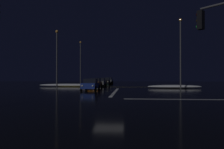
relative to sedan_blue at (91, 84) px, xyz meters
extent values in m
cube|color=black|center=(3.41, -10.29, -0.85)|extent=(120.00, 120.00, 0.10)
cube|color=white|center=(3.41, -2.21, -0.80)|extent=(0.35, 13.83, 0.01)
cube|color=yellow|center=(3.41, 9.39, -0.80)|extent=(22.00, 0.15, 0.01)
cube|color=white|center=(11.59, -10.29, -0.80)|extent=(13.83, 0.40, 0.01)
ellipsoid|color=white|center=(-5.48, 10.11, -0.53)|extent=(11.73, 1.50, 0.53)
ellipsoid|color=white|center=(12.29, 6.13, -0.53)|extent=(8.39, 1.50, 0.53)
cube|color=navy|center=(0.00, -0.04, -0.13)|extent=(1.80, 4.20, 0.70)
cube|color=black|center=(0.00, 0.16, 0.49)|extent=(1.60, 2.00, 0.55)
cylinder|color=black|center=(0.90, -1.59, -0.48)|extent=(0.22, 0.64, 0.64)
cylinder|color=black|center=(-0.90, -1.59, -0.48)|extent=(0.22, 0.64, 0.64)
cylinder|color=black|center=(0.90, 1.51, -0.48)|extent=(0.22, 0.64, 0.64)
cylinder|color=black|center=(-0.90, 1.51, -0.48)|extent=(0.22, 0.64, 0.64)
sphere|color=#F9EFC6|center=(0.65, -2.16, -0.08)|extent=(0.22, 0.22, 0.22)
sphere|color=#F9EFC6|center=(-0.65, -2.16, -0.08)|extent=(0.22, 0.22, 0.22)
cube|color=#C66014|center=(-0.36, 6.06, -0.13)|extent=(1.80, 4.20, 0.70)
cube|color=black|center=(-0.36, 6.26, 0.49)|extent=(1.60, 2.00, 0.55)
cylinder|color=black|center=(0.54, 4.51, -0.48)|extent=(0.22, 0.64, 0.64)
cylinder|color=black|center=(-1.26, 4.51, -0.48)|extent=(0.22, 0.64, 0.64)
cylinder|color=black|center=(0.54, 7.61, -0.48)|extent=(0.22, 0.64, 0.64)
cylinder|color=black|center=(-1.26, 7.61, -0.48)|extent=(0.22, 0.64, 0.64)
sphere|color=#F9EFC6|center=(0.29, 3.94, -0.08)|extent=(0.22, 0.22, 0.22)
sphere|color=#F9EFC6|center=(-1.01, 3.94, -0.08)|extent=(0.22, 0.22, 0.22)
cube|color=slate|center=(-0.36, 12.48, -0.13)|extent=(1.80, 4.20, 0.70)
cube|color=black|center=(-0.36, 12.68, 0.49)|extent=(1.60, 2.00, 0.55)
cylinder|color=black|center=(0.54, 10.93, -0.48)|extent=(0.22, 0.64, 0.64)
cylinder|color=black|center=(-1.26, 10.93, -0.48)|extent=(0.22, 0.64, 0.64)
cylinder|color=black|center=(0.54, 14.03, -0.48)|extent=(0.22, 0.64, 0.64)
cylinder|color=black|center=(-1.26, 14.03, -0.48)|extent=(0.22, 0.64, 0.64)
sphere|color=#F9EFC6|center=(0.29, 10.36, -0.08)|extent=(0.22, 0.22, 0.22)
sphere|color=#F9EFC6|center=(-1.01, 10.36, -0.08)|extent=(0.22, 0.22, 0.22)
cube|color=black|center=(0.01, 19.25, -0.13)|extent=(1.80, 4.20, 0.70)
cube|color=black|center=(0.01, 19.45, 0.49)|extent=(1.60, 2.00, 0.55)
cylinder|color=black|center=(0.91, 17.70, -0.48)|extent=(0.22, 0.64, 0.64)
cylinder|color=black|center=(-0.89, 17.70, -0.48)|extent=(0.22, 0.64, 0.64)
cylinder|color=black|center=(0.91, 20.80, -0.48)|extent=(0.22, 0.64, 0.64)
cylinder|color=black|center=(-0.89, 20.80, -0.48)|extent=(0.22, 0.64, 0.64)
sphere|color=#F9EFC6|center=(0.66, 17.13, -0.08)|extent=(0.22, 0.22, 0.22)
sphere|color=#F9EFC6|center=(-0.64, 17.13, -0.08)|extent=(0.22, 0.22, 0.22)
cube|color=#B7B7BC|center=(0.01, 24.67, -0.13)|extent=(1.80, 4.20, 0.70)
cube|color=black|center=(0.01, 24.87, 0.49)|extent=(1.60, 2.00, 0.55)
cylinder|color=black|center=(0.91, 23.12, -0.48)|extent=(0.22, 0.64, 0.64)
cylinder|color=black|center=(-0.89, 23.12, -0.48)|extent=(0.22, 0.64, 0.64)
cylinder|color=black|center=(0.91, 26.22, -0.48)|extent=(0.22, 0.64, 0.64)
cylinder|color=black|center=(-0.89, 26.22, -0.48)|extent=(0.22, 0.64, 0.64)
sphere|color=#F9EFC6|center=(0.66, 22.55, -0.08)|extent=(0.22, 0.22, 0.22)
sphere|color=#F9EFC6|center=(-0.64, 22.55, -0.08)|extent=(0.22, 0.22, 0.22)
cube|color=#14512D|center=(-0.29, 30.59, -0.13)|extent=(1.80, 4.20, 0.70)
cube|color=black|center=(-0.29, 30.79, 0.49)|extent=(1.60, 2.00, 0.55)
cylinder|color=black|center=(0.61, 29.04, -0.48)|extent=(0.22, 0.64, 0.64)
cylinder|color=black|center=(-1.19, 29.04, -0.48)|extent=(0.22, 0.64, 0.64)
cylinder|color=black|center=(0.61, 32.14, -0.48)|extent=(0.22, 0.64, 0.64)
cylinder|color=black|center=(-1.19, 32.14, -0.48)|extent=(0.22, 0.64, 0.64)
sphere|color=#F9EFC6|center=(0.36, 28.47, -0.08)|extent=(0.22, 0.22, 0.22)
sphere|color=#F9EFC6|center=(-0.94, 28.47, -0.08)|extent=(0.22, 0.22, 0.22)
cube|color=black|center=(9.09, -15.98, 4.25)|extent=(0.46, 0.46, 1.05)
sphere|color=black|center=(8.98, -15.87, 4.59)|extent=(0.22, 0.22, 0.22)
sphere|color=black|center=(8.98, -15.87, 4.25)|extent=(0.22, 0.22, 0.22)
sphere|color=green|center=(8.98, -15.87, 3.90)|extent=(0.22, 0.22, 0.22)
cylinder|color=#424247|center=(-5.78, 3.39, 3.45)|extent=(0.20, 0.20, 8.51)
sphere|color=#F9AD47|center=(-5.78, 3.39, 7.89)|extent=(0.44, 0.44, 0.44)
cylinder|color=#424247|center=(12.59, 3.39, 4.15)|extent=(0.20, 0.20, 9.91)
sphere|color=#F9AD47|center=(12.59, 3.39, 9.29)|extent=(0.44, 0.44, 0.44)
cylinder|color=#424247|center=(-5.78, 19.39, 3.91)|extent=(0.20, 0.20, 9.42)
sphere|color=#F9AD47|center=(-5.78, 19.39, 8.80)|extent=(0.44, 0.44, 0.44)
camera|label=1|loc=(5.06, -28.26, 1.10)|focal=34.32mm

